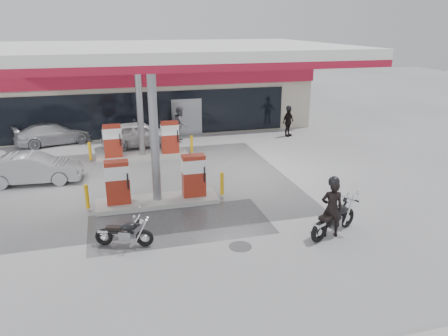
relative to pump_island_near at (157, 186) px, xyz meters
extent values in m
plane|color=gray|center=(0.00, -2.00, -0.71)|extent=(90.00, 90.00, 0.00)
cube|color=#4C4C4F|center=(0.50, -2.00, -0.71)|extent=(6.00, 3.00, 0.00)
cylinder|color=#38383A|center=(2.00, -4.00, -0.71)|extent=(0.70, 0.70, 0.01)
cube|color=#B2AB95|center=(0.00, 14.00, 1.29)|extent=(22.00, 8.00, 4.00)
cube|color=black|center=(0.00, 9.97, 0.69)|extent=(18.00, 0.10, 2.60)
cube|color=maroon|center=(0.00, 9.90, 2.79)|extent=(22.00, 0.25, 1.00)
cube|color=navy|center=(7.00, 9.85, 2.79)|extent=(3.50, 0.12, 0.80)
cube|color=gray|center=(3.00, 9.93, 0.39)|extent=(1.80, 0.14, 2.20)
cube|color=silver|center=(0.00, 3.00, 4.59)|extent=(16.00, 10.00, 0.60)
cube|color=maroon|center=(0.00, -1.95, 4.41)|extent=(16.00, 0.12, 0.24)
cube|color=maroon|center=(0.00, 7.95, 4.41)|extent=(16.00, 0.12, 0.24)
cylinder|color=gray|center=(0.00, 0.00, 1.88)|extent=(0.32, 0.32, 5.00)
cylinder|color=gray|center=(0.00, 6.00, 1.88)|extent=(0.32, 0.32, 5.00)
cube|color=#9E9E99|center=(0.00, 0.00, -0.62)|extent=(4.50, 1.30, 0.18)
cube|color=maroon|center=(-1.40, 0.00, 0.27)|extent=(0.85, 0.48, 1.60)
cube|color=maroon|center=(1.40, 0.00, 0.27)|extent=(0.85, 0.48, 1.60)
cube|color=silver|center=(-1.40, 0.00, 0.67)|extent=(0.88, 0.52, 0.50)
cube|color=silver|center=(1.40, 0.00, 0.67)|extent=(0.88, 0.52, 0.50)
cylinder|color=#CE980B|center=(-2.50, 0.00, -0.17)|extent=(0.14, 0.14, 0.90)
cylinder|color=#CE980B|center=(2.50, 0.00, -0.17)|extent=(0.14, 0.14, 0.90)
cube|color=#9E9E99|center=(0.00, 6.00, -0.62)|extent=(4.50, 1.30, 0.18)
cube|color=maroon|center=(-1.40, 6.00, 0.27)|extent=(0.85, 0.48, 1.60)
cube|color=maroon|center=(1.40, 6.00, 0.27)|extent=(0.85, 0.48, 1.60)
cube|color=silver|center=(-1.40, 6.00, 0.67)|extent=(0.88, 0.52, 0.50)
cube|color=silver|center=(1.40, 6.00, 0.67)|extent=(0.88, 0.52, 0.50)
cylinder|color=#CE980B|center=(-2.50, 6.00, -0.17)|extent=(0.14, 0.14, 0.90)
cylinder|color=#CE980B|center=(2.50, 6.00, -0.17)|extent=(0.14, 0.14, 0.90)
torus|color=black|center=(5.79, -3.64, -0.37)|extent=(0.67, 0.45, 0.68)
torus|color=black|center=(4.41, -4.35, -0.37)|extent=(0.67, 0.45, 0.68)
cube|color=gray|center=(5.14, -3.97, -0.28)|extent=(0.52, 0.45, 0.34)
cube|color=black|center=(4.99, -4.05, -0.17)|extent=(0.95, 0.56, 0.09)
ellipsoid|color=black|center=(5.29, -3.90, 0.08)|extent=(0.73, 0.61, 0.32)
cube|color=black|center=(4.79, -4.15, 0.01)|extent=(0.67, 0.52, 0.11)
cylinder|color=silver|center=(5.59, -3.74, 0.42)|extent=(0.42, 0.78, 0.04)
sphere|color=silver|center=(5.71, -3.68, 0.28)|extent=(0.20, 0.20, 0.20)
cylinder|color=silver|center=(4.57, -4.09, -0.39)|extent=(0.94, 0.54, 0.09)
imported|color=black|center=(4.96, -4.07, 0.23)|extent=(0.77, 0.60, 1.88)
torus|color=black|center=(-0.78, -3.21, -0.44)|extent=(0.56, 0.30, 0.54)
torus|color=black|center=(-1.96, -2.80, -0.44)|extent=(0.56, 0.30, 0.54)
cube|color=gray|center=(-1.34, -3.01, -0.37)|extent=(0.41, 0.32, 0.27)
cube|color=black|center=(-1.46, -2.97, -0.27)|extent=(0.80, 0.35, 0.07)
ellipsoid|color=black|center=(-1.21, -3.06, -0.07)|extent=(0.57, 0.44, 0.25)
cube|color=black|center=(-1.64, -2.91, -0.13)|extent=(0.54, 0.37, 0.09)
cylinder|color=silver|center=(-0.95, -3.15, 0.20)|extent=(0.25, 0.66, 0.03)
sphere|color=silver|center=(-0.85, -3.18, 0.09)|extent=(0.16, 0.16, 0.16)
cylinder|color=silver|center=(-1.72, -2.75, -0.46)|extent=(0.80, 0.33, 0.07)
imported|color=silver|center=(0.08, 8.20, -0.01)|extent=(4.19, 1.94, 1.39)
imported|color=#505054|center=(2.43, 8.80, 0.28)|extent=(1.02, 1.16, 1.99)
imported|color=#929599|center=(-4.74, 3.60, -0.07)|extent=(3.97, 1.62, 1.28)
imported|color=#9B9DA2|center=(-4.50, 10.00, -0.11)|extent=(4.42, 2.80, 1.19)
imported|color=black|center=(8.76, 8.20, 0.16)|extent=(1.09, 0.89, 1.73)
camera|label=1|loc=(-1.58, -15.23, 5.73)|focal=35.00mm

